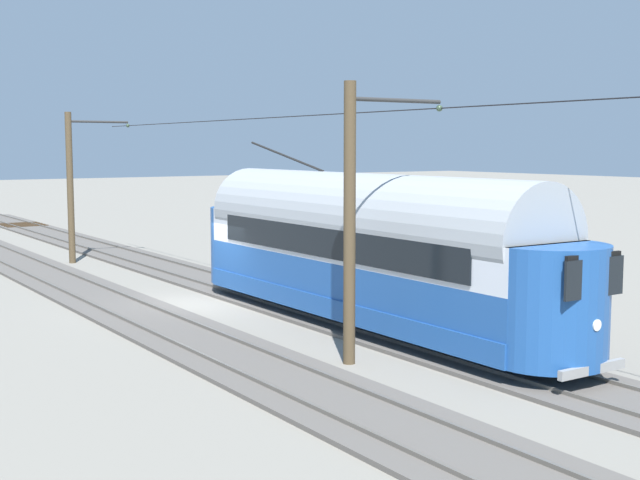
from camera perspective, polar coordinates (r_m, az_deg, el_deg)
name	(u,v)px	position (r m, az deg, el deg)	size (l,w,h in m)	color
ground_plane	(198,304)	(27.74, -8.13, -4.26)	(220.00, 220.00, 0.00)	gray
track_streetcar_siding	(257,294)	(29.06, -4.21, -3.63)	(2.80, 80.00, 0.18)	#56514C
track_adjacent_siding	(124,309)	(27.12, -12.91, -4.48)	(2.80, 80.00, 0.18)	#56514C
vintage_streetcar	(364,247)	(23.69, 2.93, -0.49)	(2.65, 15.86, 5.02)	#1E4C93
catenary_pole_foreground	(72,184)	(38.38, -16.20, 3.59)	(2.88, 0.28, 6.50)	#4C3D28
catenary_pole_mid_near	(353,217)	(19.61, 2.19, 1.51)	(2.88, 0.28, 6.50)	#4C3D28
overhead_wire_run	(418,109)	(21.70, 6.54, 8.66)	(2.68, 45.49, 0.18)	black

